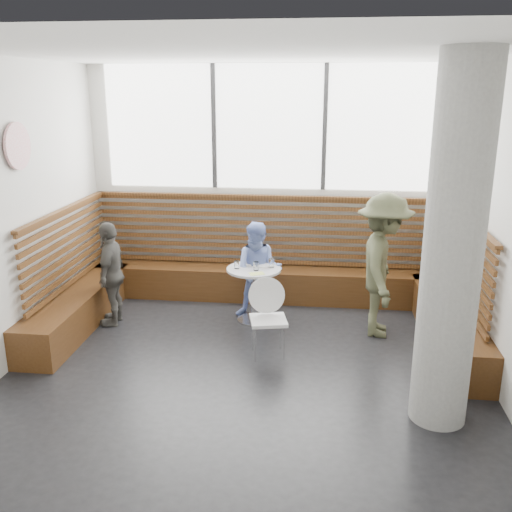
# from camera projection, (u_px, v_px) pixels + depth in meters

# --- Properties ---
(room) EXTENTS (5.00, 5.00, 3.20)m
(room) POSITION_uv_depth(u_px,v_px,m) (244.00, 226.00, 5.54)
(room) COLOR silver
(room) RESTS_ON ground
(booth) EXTENTS (5.00, 2.50, 1.44)m
(booth) POSITION_uv_depth(u_px,v_px,m) (263.00, 282.00, 7.56)
(booth) COLOR #412510
(booth) RESTS_ON ground
(concrete_column) EXTENTS (0.50, 0.50, 3.20)m
(concrete_column) POSITION_uv_depth(u_px,v_px,m) (453.00, 249.00, 4.76)
(concrete_column) COLOR gray
(concrete_column) RESTS_ON ground
(wall_art) EXTENTS (0.03, 0.50, 0.50)m
(wall_art) POSITION_uv_depth(u_px,v_px,m) (17.00, 146.00, 5.99)
(wall_art) COLOR white
(wall_art) RESTS_ON room
(cafe_table) EXTENTS (0.69, 0.69, 0.71)m
(cafe_table) POSITION_uv_depth(u_px,v_px,m) (254.00, 283.00, 7.23)
(cafe_table) COLOR silver
(cafe_table) RESTS_ON ground
(cafe_chair) EXTENTS (0.41, 0.40, 0.86)m
(cafe_chair) POSITION_uv_depth(u_px,v_px,m) (269.00, 311.00, 6.34)
(cafe_chair) COLOR white
(cafe_chair) RESTS_ON ground
(adult_man) EXTENTS (0.73, 1.17, 1.73)m
(adult_man) POSITION_uv_depth(u_px,v_px,m) (383.00, 266.00, 6.75)
(adult_man) COLOR #4A4E34
(adult_man) RESTS_ON ground
(child_back) EXTENTS (0.63, 0.50, 1.27)m
(child_back) POSITION_uv_depth(u_px,v_px,m) (259.00, 271.00, 7.31)
(child_back) COLOR #839BE4
(child_back) RESTS_ON ground
(child_left) EXTENTS (0.38, 0.79, 1.32)m
(child_left) POSITION_uv_depth(u_px,v_px,m) (111.00, 274.00, 7.12)
(child_left) COLOR #4F4D48
(child_left) RESTS_ON ground
(plate_near) EXTENTS (0.19, 0.19, 0.01)m
(plate_near) POSITION_uv_depth(u_px,v_px,m) (246.00, 264.00, 7.32)
(plate_near) COLOR white
(plate_near) RESTS_ON cafe_table
(plate_far) EXTENTS (0.18, 0.18, 0.01)m
(plate_far) POSITION_uv_depth(u_px,v_px,m) (265.00, 266.00, 7.25)
(plate_far) COLOR white
(plate_far) RESTS_ON cafe_table
(glass_left) EXTENTS (0.06, 0.06, 0.10)m
(glass_left) POSITION_uv_depth(u_px,v_px,m) (237.00, 265.00, 7.15)
(glass_left) COLOR white
(glass_left) RESTS_ON cafe_table
(glass_mid) EXTENTS (0.07, 0.07, 0.11)m
(glass_mid) POSITION_uv_depth(u_px,v_px,m) (256.00, 266.00, 7.08)
(glass_mid) COLOR white
(glass_mid) RESTS_ON cafe_table
(glass_right) EXTENTS (0.07, 0.07, 0.11)m
(glass_right) POSITION_uv_depth(u_px,v_px,m) (271.00, 263.00, 7.19)
(glass_right) COLOR white
(glass_right) RESTS_ON cafe_table
(menu_card) EXTENTS (0.22, 0.19, 0.00)m
(menu_card) POSITION_uv_depth(u_px,v_px,m) (257.00, 274.00, 6.96)
(menu_card) COLOR #A5C64C
(menu_card) RESTS_ON cafe_table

